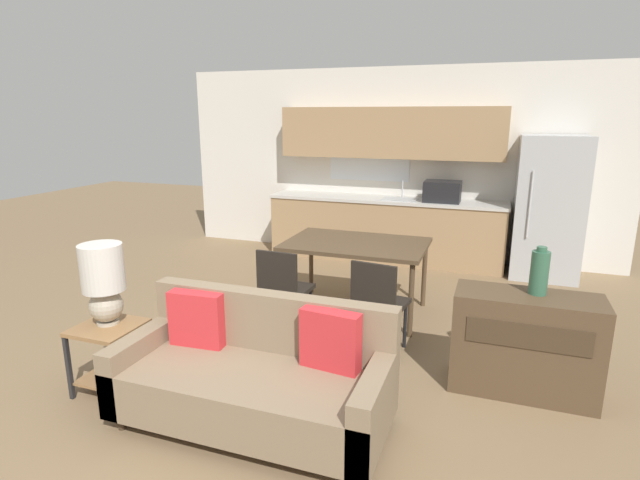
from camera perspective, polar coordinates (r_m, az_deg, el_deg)
The scene contains 12 objects.
ground_plane at distance 3.63m, azimuth -8.87°, elevation -20.42°, with size 20.00×20.00×0.00m, color #7F6647.
wall_back at distance 7.41m, azimuth 8.16°, elevation 8.64°, with size 6.40×0.07×2.70m.
kitchen_counter at distance 7.18m, azimuth 7.67°, elevation 4.38°, with size 3.32×0.65×2.15m.
refrigerator at distance 6.94m, azimuth 24.66°, elevation 3.37°, with size 0.81×0.74×1.80m.
dining_table at distance 5.18m, azimuth 4.13°, elevation -0.95°, with size 1.44×0.96×0.77m.
couch at distance 3.52m, azimuth -7.26°, elevation -15.07°, with size 1.82×0.80×0.84m.
side_table at distance 4.14m, azimuth -22.88°, elevation -11.22°, with size 0.45×0.45×0.53m.
table_lamp at distance 3.99m, azimuth -23.52°, elevation -4.19°, with size 0.31×0.31×0.61m.
credenza at distance 4.10m, azimuth 22.34°, elevation -10.91°, with size 1.04×0.44×0.77m.
vase at distance 3.96m, azimuth 23.78°, elevation -3.38°, with size 0.13×0.13×0.36m.
dining_chair_near_left at distance 4.65m, azimuth -4.22°, elevation -5.39°, with size 0.44×0.44×0.86m.
dining_chair_near_right at distance 4.33m, azimuth 6.68°, elevation -6.96°, with size 0.48×0.48×0.86m.
Camera 1 is at (1.49, -2.59, 2.05)m, focal length 28.00 mm.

